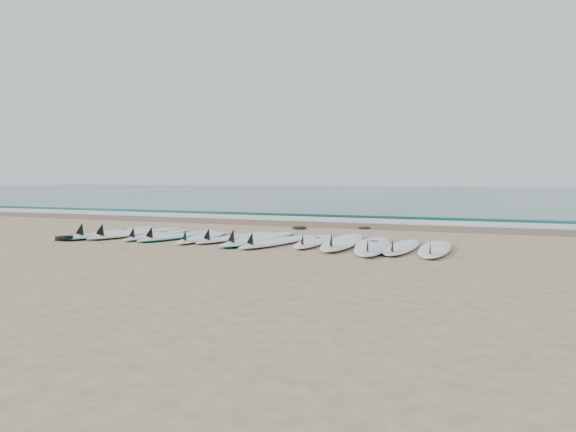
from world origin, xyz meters
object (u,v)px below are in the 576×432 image
at_px(surfboard_0, 114,232).
at_px(surfboard_12, 435,248).
at_px(leash_coil, 65,238).
at_px(surfboard_6, 258,239).

distance_m(surfboard_0, surfboard_12, 6.79).
relative_size(surfboard_12, leash_coil, 5.36).
height_order(surfboard_12, leash_coil, surfboard_12).
height_order(surfboard_0, surfboard_12, surfboard_0).
xyz_separation_m(surfboard_12, leash_coil, (-6.95, -1.06, -0.01)).
bearing_deg(surfboard_0, surfboard_6, -0.23).
distance_m(surfboard_12, leash_coil, 7.03).
bearing_deg(leash_coil, surfboard_12, 8.70).
relative_size(surfboard_0, surfboard_12, 1.18).
distance_m(surfboard_0, leash_coil, 1.28).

